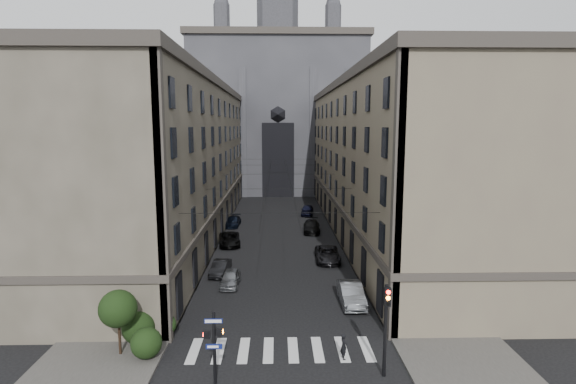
{
  "coord_description": "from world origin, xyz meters",
  "views": [
    {
      "loc": [
        -0.18,
        -20.59,
        13.54
      ],
      "look_at": [
        0.57,
        10.45,
        8.91
      ],
      "focal_mm": 28.0,
      "sensor_mm": 36.0,
      "label": 1
    }
  ],
  "objects": [
    {
      "name": "sidewalk_left",
      "position": [
        -10.5,
        36.0,
        0.07
      ],
      "size": [
        7.0,
        80.0,
        0.15
      ],
      "primitive_type": "cube",
      "color": "#383533",
      "rests_on": "ground"
    },
    {
      "name": "car_right_far",
      "position": [
        4.38,
        46.49,
        0.75
      ],
      "size": [
        2.29,
        4.6,
        1.51
      ],
      "primitive_type": "imported",
      "rotation": [
        0.0,
        0.0,
        -0.12
      ],
      "color": "black",
      "rests_on": "ground"
    },
    {
      "name": "traffic_light_right",
      "position": [
        5.6,
        1.92,
        3.29
      ],
      "size": [
        0.34,
        0.5,
        5.2
      ],
      "color": "black",
      "rests_on": "ground"
    },
    {
      "name": "car_left_near",
      "position": [
        -4.2,
        16.2,
        0.66
      ],
      "size": [
        1.65,
        3.89,
        1.31
      ],
      "primitive_type": "imported",
      "rotation": [
        0.0,
        0.0,
        -0.03
      ],
      "color": "slate",
      "rests_on": "ground"
    },
    {
      "name": "car_right_midnear",
      "position": [
        4.85,
        22.92,
        0.71
      ],
      "size": [
        2.51,
        5.18,
        1.42
      ],
      "primitive_type": "imported",
      "rotation": [
        0.0,
        0.0,
        -0.03
      ],
      "color": "black",
      "rests_on": "ground"
    },
    {
      "name": "zebra_crossing",
      "position": [
        0.0,
        5.0,
        0.01
      ],
      "size": [
        11.0,
        3.2,
        0.01
      ],
      "primitive_type": "cube",
      "color": "beige",
      "rests_on": "ground"
    },
    {
      "name": "sidewalk_right",
      "position": [
        10.5,
        36.0,
        0.07
      ],
      "size": [
        7.0,
        80.0,
        0.15
      ],
      "primitive_type": "cube",
      "color": "#383533",
      "rests_on": "ground"
    },
    {
      "name": "car_left_far",
      "position": [
        -6.2,
        38.99,
        0.66
      ],
      "size": [
        2.08,
        4.61,
        1.31
      ],
      "primitive_type": "imported",
      "rotation": [
        0.0,
        0.0,
        -0.05
      ],
      "color": "black",
      "rests_on": "ground"
    },
    {
      "name": "pedestrian_signal_left",
      "position": [
        -3.51,
        1.5,
        2.32
      ],
      "size": [
        1.02,
        0.38,
        4.0
      ],
      "color": "black",
      "rests_on": "ground"
    },
    {
      "name": "car_left_midfar",
      "position": [
        -5.63,
        29.25,
        0.7
      ],
      "size": [
        2.93,
        5.31,
        1.41
      ],
      "primitive_type": "imported",
      "rotation": [
        0.0,
        0.0,
        0.12
      ],
      "color": "black",
      "rests_on": "ground"
    },
    {
      "name": "building_right",
      "position": [
        13.44,
        36.0,
        9.34
      ],
      "size": [
        13.6,
        60.6,
        18.85
      ],
      "color": "brown",
      "rests_on": "ground"
    },
    {
      "name": "gothic_tower",
      "position": [
        0.0,
        74.96,
        17.8
      ],
      "size": [
        35.0,
        23.0,
        58.0
      ],
      "color": "#2D2D33",
      "rests_on": "ground"
    },
    {
      "name": "tram_wires",
      "position": [
        0.0,
        35.63,
        7.25
      ],
      "size": [
        14.0,
        60.0,
        0.43
      ],
      "color": "black",
      "rests_on": "ground"
    },
    {
      "name": "car_right_near",
      "position": [
        5.43,
        11.99,
        0.79
      ],
      "size": [
        1.72,
        4.83,
        1.59
      ],
      "primitive_type": "imported",
      "rotation": [
        0.0,
        0.0,
        0.01
      ],
      "color": "gray",
      "rests_on": "ground"
    },
    {
      "name": "car_right_midfar",
      "position": [
        4.2,
        35.35,
        0.73
      ],
      "size": [
        2.35,
        5.16,
        1.46
      ],
      "primitive_type": "imported",
      "rotation": [
        0.0,
        0.0,
        -0.06
      ],
      "color": "black",
      "rests_on": "ground"
    },
    {
      "name": "pedestrian",
      "position": [
        3.66,
        3.86,
        0.78
      ],
      "size": [
        0.49,
        0.63,
        1.55
      ],
      "primitive_type": "imported",
      "rotation": [
        0.0,
        0.0,
        1.8
      ],
      "color": "black",
      "rests_on": "ground"
    },
    {
      "name": "car_left_midnear",
      "position": [
        -5.41,
        19.06,
        0.64
      ],
      "size": [
        1.77,
        4.01,
        1.28
      ],
      "primitive_type": "imported",
      "rotation": [
        0.0,
        0.0,
        -0.11
      ],
      "color": "black",
      "rests_on": "ground"
    },
    {
      "name": "shrub_cluster",
      "position": [
        -8.72,
        5.01,
        1.8
      ],
      "size": [
        3.9,
        4.4,
        3.9
      ],
      "color": "black",
      "rests_on": "sidewalk_left"
    },
    {
      "name": "building_left",
      "position": [
        -13.44,
        36.0,
        9.34
      ],
      "size": [
        13.6,
        60.6,
        18.85
      ],
      "color": "#484337",
      "rests_on": "ground"
    }
  ]
}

